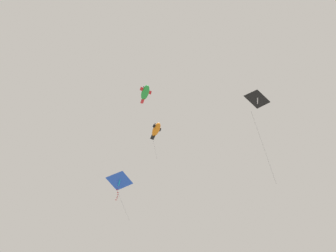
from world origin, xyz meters
TOP-DOWN VIEW (x-y plane):
  - kite_fish_far_centre at (8.12, 2.05)m, footprint 1.96×2.02m
  - kite_fish_low_drifter at (-6.14, 1.16)m, footprint 1.50×1.51m
  - kite_delta_highest at (-2.11, 4.32)m, footprint 2.60×2.23m
  - kite_delta_upper_right at (-5.11, -10.10)m, footprint 1.78×2.18m

SIDE VIEW (x-z plane):
  - kite_delta_highest at x=-2.11m, z-range 16.62..21.23m
  - kite_delta_upper_right at x=-5.11m, z-range 21.22..30.68m
  - kite_fish_low_drifter at x=-6.14m, z-range 25.93..27.95m
  - kite_fish_far_centre at x=8.12m, z-range 26.97..32.43m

